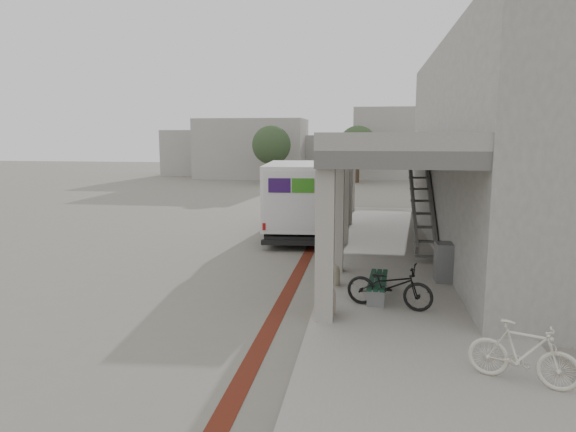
% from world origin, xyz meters
% --- Properties ---
extents(ground, '(120.00, 120.00, 0.00)m').
position_xyz_m(ground, '(0.00, 0.00, 0.00)').
color(ground, slate).
rests_on(ground, ground).
extents(bike_lane_stripe, '(0.35, 40.00, 0.01)m').
position_xyz_m(bike_lane_stripe, '(1.00, 2.00, 0.01)').
color(bike_lane_stripe, '#571D11').
rests_on(bike_lane_stripe, ground).
extents(sidewalk, '(4.40, 28.00, 0.12)m').
position_xyz_m(sidewalk, '(4.00, 0.00, 0.06)').
color(sidewalk, gray).
rests_on(sidewalk, ground).
extents(transit_building, '(7.60, 17.00, 7.00)m').
position_xyz_m(transit_building, '(6.83, 4.50, 3.40)').
color(transit_building, gray).
rests_on(transit_building, ground).
extents(distant_backdrop, '(28.00, 10.00, 6.50)m').
position_xyz_m(distant_backdrop, '(-2.84, 35.89, 2.70)').
color(distant_backdrop, gray).
rests_on(distant_backdrop, ground).
extents(tree_left, '(3.20, 3.20, 4.80)m').
position_xyz_m(tree_left, '(-5.00, 28.00, 3.18)').
color(tree_left, '#38281C').
rests_on(tree_left, ground).
extents(tree_mid, '(3.20, 3.20, 4.80)m').
position_xyz_m(tree_mid, '(2.00, 30.00, 3.18)').
color(tree_mid, '#38281C').
rests_on(tree_mid, ground).
extents(tree_right, '(3.20, 3.20, 4.80)m').
position_xyz_m(tree_right, '(10.00, 29.00, 3.18)').
color(tree_right, '#38281C').
rests_on(tree_right, ground).
extents(fedex_truck, '(2.67, 6.98, 2.91)m').
position_xyz_m(fedex_truck, '(0.09, 6.51, 1.55)').
color(fedex_truck, black).
rests_on(fedex_truck, ground).
extents(bench, '(0.54, 1.90, 0.44)m').
position_xyz_m(bench, '(3.24, -1.73, 0.43)').
color(bench, slate).
rests_on(bench, sidewalk).
extents(bollard_near, '(0.43, 0.43, 0.65)m').
position_xyz_m(bollard_near, '(2.10, -3.09, 0.44)').
color(bollard_near, gray).
rests_on(bollard_near, sidewalk).
extents(bollard_far, '(0.37, 0.37, 0.56)m').
position_xyz_m(bollard_far, '(2.10, -0.93, 0.40)').
color(bollard_far, gray).
rests_on(bollard_far, sidewalk).
extents(utility_cabinet, '(0.47, 0.63, 1.03)m').
position_xyz_m(utility_cabinet, '(5.00, -0.09, 0.64)').
color(utility_cabinet, slate).
rests_on(utility_cabinet, sidewalk).
extents(bicycle_black, '(2.05, 1.14, 1.02)m').
position_xyz_m(bicycle_black, '(3.48, -2.50, 0.63)').
color(bicycle_black, black).
rests_on(bicycle_black, sidewalk).
extents(bicycle_cream, '(1.71, 1.06, 0.99)m').
position_xyz_m(bicycle_cream, '(5.40, -5.83, 0.62)').
color(bicycle_cream, beige).
rests_on(bicycle_cream, sidewalk).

